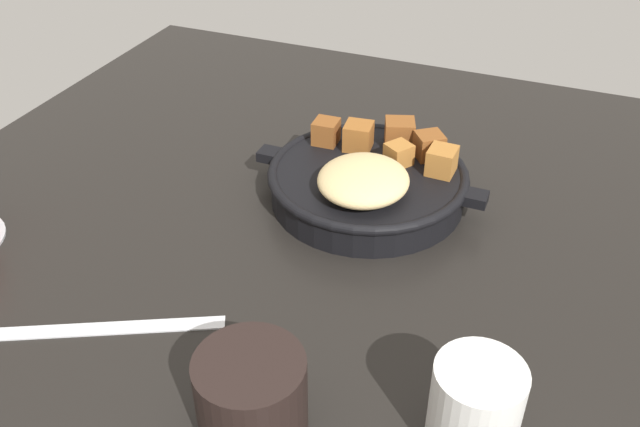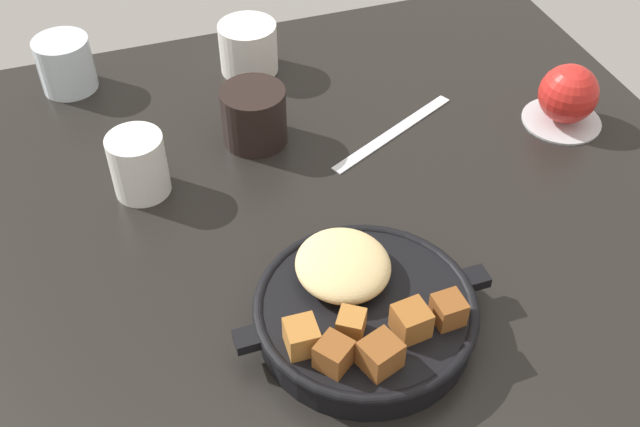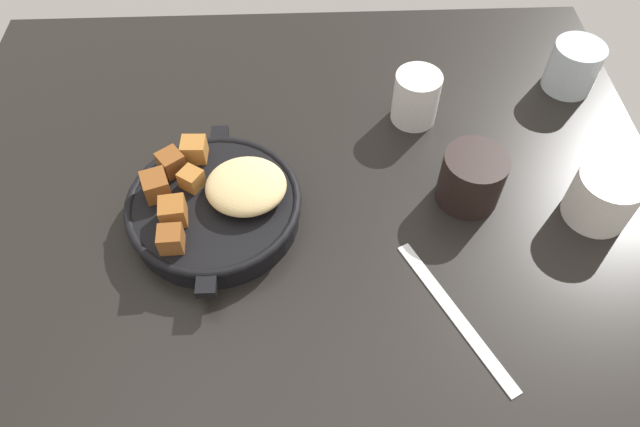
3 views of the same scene
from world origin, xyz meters
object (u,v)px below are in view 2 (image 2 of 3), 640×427
white_creamer_pitcher (139,165)px  water_glass_short (65,64)px  red_apple (568,94)px  coffee_mug_dark (254,116)px  ceramic_mug_white (248,48)px  butter_knife (394,132)px  cast_iron_skillet (363,309)px

white_creamer_pitcher → water_glass_short: bearing=103.8°
white_creamer_pitcher → water_glass_short: 26.46cm
red_apple → white_creamer_pitcher: (-56.67, 4.46, -0.55)cm
coffee_mug_dark → water_glass_short: (-22.14, 20.44, -0.01)cm
ceramic_mug_white → white_creamer_pitcher: (-19.47, -21.81, 0.33)cm
ceramic_mug_white → water_glass_short: (-25.77, 3.89, 0.15)cm
butter_knife → red_apple: bearing=-38.7°
ceramic_mug_white → coffee_mug_dark: bearing=-102.4°
red_apple → ceramic_mug_white: red_apple is taller
white_creamer_pitcher → water_glass_short: (-6.30, 25.69, -0.17)cm
coffee_mug_dark → white_creamer_pitcher: 16.68cm
butter_knife → ceramic_mug_white: 25.91cm
cast_iron_skillet → water_glass_short: size_ratio=3.48×
white_creamer_pitcher → water_glass_short: size_ratio=1.03×
butter_knife → water_glass_short: bearing=121.4°
white_creamer_pitcher → red_apple: bearing=-4.5°
water_glass_short → white_creamer_pitcher: bearing=-76.2°
butter_knife → coffee_mug_dark: (-17.96, 4.74, 3.69)cm
red_apple → water_glass_short: bearing=154.4°
cast_iron_skillet → water_glass_short: (-24.33, 54.32, 1.02)cm
water_glass_short → red_apple: bearing=-25.6°
red_apple → butter_knife: red_apple is taller
cast_iron_skillet → butter_knife: (15.77, 29.14, -2.65)cm
ceramic_mug_white → cast_iron_skillet: bearing=-91.6°
red_apple → butter_knife: 23.81cm
red_apple → butter_knife: (-22.87, 4.97, -4.39)cm
coffee_mug_dark → white_creamer_pitcher: white_creamer_pitcher is taller
coffee_mug_dark → butter_knife: bearing=-14.8°
red_apple → water_glass_short: 69.82cm
ceramic_mug_white → white_creamer_pitcher: 29.23cm
coffee_mug_dark → water_glass_short: same height
ceramic_mug_white → coffee_mug_dark: size_ratio=1.00×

